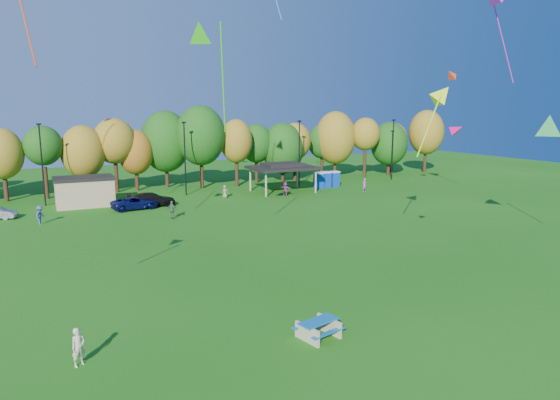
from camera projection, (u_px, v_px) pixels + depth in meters
name	position (u px, v px, depth m)	size (l,w,h in m)	color
ground	(354.00, 314.00, 26.16)	(160.00, 160.00, 0.00)	#19600F
tree_line	(151.00, 146.00, 64.95)	(93.57, 10.55, 11.15)	black
lamp_posts	(185.00, 156.00, 61.55)	(64.50, 0.25, 9.09)	black
utility_building	(85.00, 191.00, 55.22)	(6.30, 4.30, 3.25)	tan
pavilion	(283.00, 167.00, 64.34)	(8.20, 6.20, 3.77)	tan
porta_potties	(326.00, 179.00, 68.37)	(3.75, 1.47, 2.18)	#0D3BAD
picnic_table	(318.00, 328.00, 23.39)	(2.28, 2.03, 0.85)	tan
kite_flyer	(78.00, 347.00, 20.76)	(0.61, 0.40, 1.66)	beige
car_c	(135.00, 203.00, 53.46)	(2.28, 4.95, 1.38)	#0C114A
car_d	(152.00, 199.00, 55.22)	(2.09, 5.15, 1.50)	black
far_person_0	(225.00, 192.00, 60.27)	(0.77, 0.50, 1.58)	#7E835A
far_person_2	(172.00, 210.00, 48.74)	(1.05, 0.44, 1.79)	#476C42
far_person_3	(40.00, 215.00, 46.41)	(1.13, 0.65, 1.75)	#454F97
far_person_4	(364.00, 185.00, 64.77)	(0.64, 0.42, 1.76)	#A74E97
far_person_5	(285.00, 189.00, 61.62)	(1.63, 0.52, 1.76)	#9B4089
kite_3	(200.00, 32.00, 31.96)	(2.54, 4.41, 7.55)	#3BD61C
kite_6	(442.00, 95.00, 37.37)	(3.58, 2.08, 5.69)	#D9FF1A
kite_8	(457.00, 130.00, 31.09)	(1.19, 1.27, 1.04)	#DE0C5C
kite_12	(451.00, 74.00, 52.99)	(1.54, 1.16, 1.52)	#F03F1C
kite_14	(549.00, 124.00, 39.04)	(4.53, 3.72, 7.90)	#4DDC77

